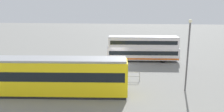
% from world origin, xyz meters
% --- Properties ---
extents(ground_plane, '(160.00, 160.00, 0.00)m').
position_xyz_m(ground_plane, '(0.00, 0.00, 0.00)').
color(ground_plane, gray).
extents(double_decker_bus, '(11.19, 3.35, 3.92)m').
position_xyz_m(double_decker_bus, '(-3.66, -2.97, 2.01)').
color(double_decker_bus, silver).
rests_on(double_decker_bus, ground).
extents(tram_yellow, '(13.28, 3.59, 3.65)m').
position_xyz_m(tram_yellow, '(4.73, 11.62, 1.89)').
color(tram_yellow, yellow).
rests_on(tram_yellow, ground).
extents(pedestrian_near_railing, '(0.39, 0.39, 1.72)m').
position_xyz_m(pedestrian_near_railing, '(2.31, 5.56, 0.99)').
color(pedestrian_near_railing, '#33384C').
rests_on(pedestrian_near_railing, ground).
extents(pedestrian_railing, '(8.08, 0.13, 1.08)m').
position_xyz_m(pedestrian_railing, '(0.93, 6.85, 0.74)').
color(pedestrian_railing, gray).
rests_on(pedestrian_railing, ground).
extents(info_sign, '(1.08, 0.34, 2.53)m').
position_xyz_m(info_sign, '(5.44, 5.99, 1.75)').
color(info_sign, slate).
rests_on(info_sign, ground).
extents(street_lamp, '(0.36, 0.36, 7.26)m').
position_xyz_m(street_lamp, '(-7.68, 9.32, 4.22)').
color(street_lamp, '#4C4C51').
rests_on(street_lamp, ground).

